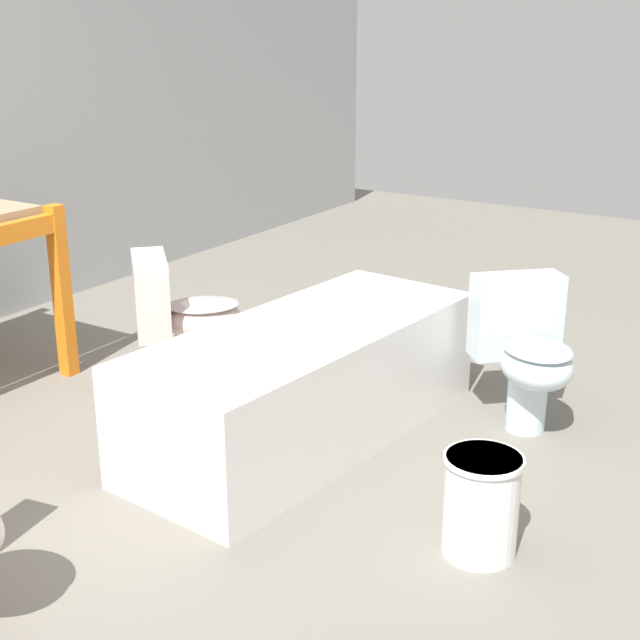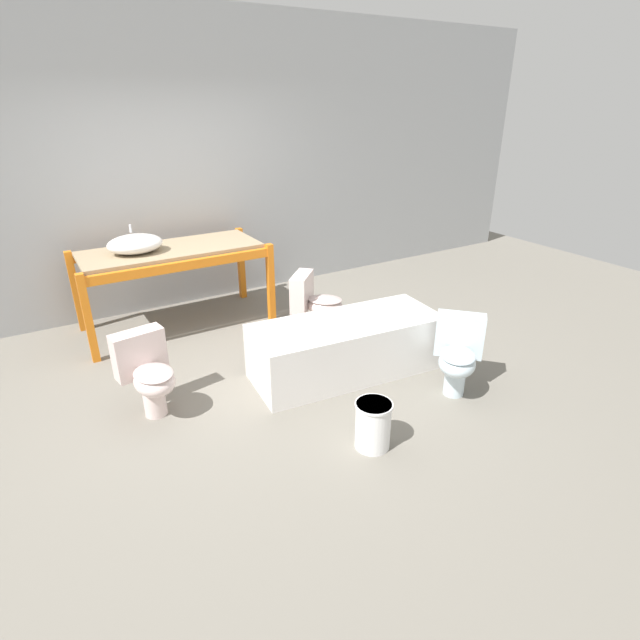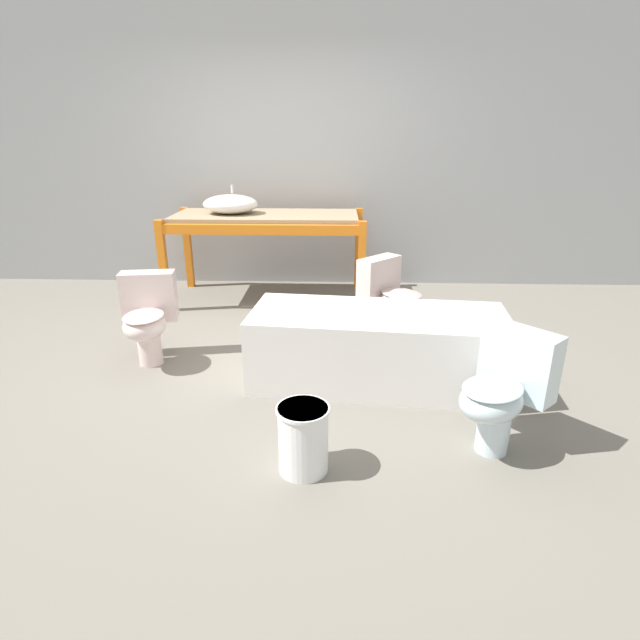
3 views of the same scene
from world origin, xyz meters
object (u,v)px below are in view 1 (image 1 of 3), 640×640
object	(u,v)px
bathtub_main	(306,373)
toilet_extra	(526,348)
bucket_white	(481,503)
toilet_near	(181,313)

from	to	relation	value
bathtub_main	toilet_extra	bearing A→B (deg)	-45.82
bathtub_main	toilet_extra	distance (m)	0.96
toilet_extra	bucket_white	world-z (taller)	toilet_extra
bathtub_main	toilet_near	size ratio (longest dim) A/B	2.66
bathtub_main	toilet_extra	xyz separation A→B (m)	(0.60, -0.75, 0.07)
toilet_near	toilet_extra	xyz separation A→B (m)	(0.43, -1.57, 0.00)
toilet_near	bathtub_main	bearing A→B (deg)	-146.91
bathtub_main	bucket_white	distance (m)	1.07
bucket_white	toilet_near	bearing A→B (deg)	71.58
bathtub_main	bucket_white	size ratio (longest dim) A/B	4.87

